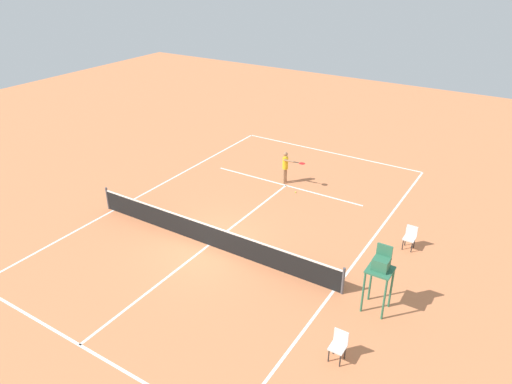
# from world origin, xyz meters

# --- Properties ---
(ground_plane) EXTENTS (60.00, 60.00, 0.00)m
(ground_plane) POSITION_xyz_m (0.00, 0.00, 0.00)
(ground_plane) COLOR #D37A4C
(court_lines) EXTENTS (11.01, 23.58, 0.01)m
(court_lines) POSITION_xyz_m (0.00, 0.00, 0.00)
(court_lines) COLOR white
(court_lines) RESTS_ON ground
(tennis_net) EXTENTS (11.61, 0.10, 1.07)m
(tennis_net) POSITION_xyz_m (0.00, 0.00, 0.50)
(tennis_net) COLOR #4C4C51
(tennis_net) RESTS_ON ground
(player_serving) EXTENTS (1.29, 0.48, 1.69)m
(player_serving) POSITION_xyz_m (0.17, -6.71, 1.00)
(player_serving) COLOR #9E704C
(player_serving) RESTS_ON ground
(tennis_ball) EXTENTS (0.07, 0.07, 0.07)m
(tennis_ball) POSITION_xyz_m (-0.79, -5.99, 0.03)
(tennis_ball) COLOR #CCE033
(tennis_ball) RESTS_ON ground
(umpire_chair) EXTENTS (0.80, 0.80, 2.41)m
(umpire_chair) POSITION_xyz_m (-6.99, 0.14, 1.61)
(umpire_chair) COLOR #2D6B4C
(umpire_chair) RESTS_ON ground
(courtside_chair_near) EXTENTS (0.44, 0.46, 0.95)m
(courtside_chair_near) POSITION_xyz_m (-6.80, 2.81, 0.53)
(courtside_chair_near) COLOR #262626
(courtside_chair_near) RESTS_ON ground
(courtside_chair_mid) EXTENTS (0.44, 0.46, 0.95)m
(courtside_chair_mid) POSITION_xyz_m (-6.89, -4.07, 0.53)
(courtside_chair_mid) COLOR #262626
(courtside_chair_mid) RESTS_ON ground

